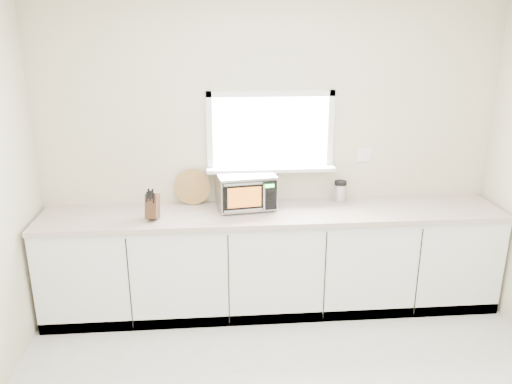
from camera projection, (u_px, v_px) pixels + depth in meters
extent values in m
cube|color=beige|center=(270.00, 153.00, 4.40)|extent=(4.00, 0.02, 2.70)
cube|color=white|center=(270.00, 131.00, 4.32)|extent=(1.00, 0.02, 0.60)
cube|color=white|center=(271.00, 169.00, 4.36)|extent=(1.12, 0.16, 0.03)
cube|color=white|center=(271.00, 94.00, 4.21)|extent=(1.10, 0.04, 0.05)
cube|color=white|center=(270.00, 168.00, 4.41)|extent=(1.10, 0.04, 0.05)
cube|color=white|center=(210.00, 133.00, 4.26)|extent=(0.05, 0.04, 0.70)
cube|color=white|center=(330.00, 131.00, 4.35)|extent=(0.05, 0.04, 0.70)
cube|color=white|center=(364.00, 155.00, 4.46)|extent=(0.12, 0.01, 0.12)
cube|color=white|center=(273.00, 262.00, 4.39)|extent=(3.92, 0.60, 0.88)
cube|color=beige|center=(274.00, 213.00, 4.24)|extent=(3.92, 0.64, 0.04)
cylinder|color=black|center=(226.00, 214.00, 4.15)|extent=(0.02, 0.02, 0.01)
cylinder|color=black|center=(220.00, 203.00, 4.42)|extent=(0.02, 0.02, 0.01)
cylinder|color=black|center=(272.00, 210.00, 4.24)|extent=(0.02, 0.02, 0.01)
cylinder|color=black|center=(264.00, 200.00, 4.50)|extent=(0.02, 0.02, 0.01)
cube|color=#ABAEB3|center=(245.00, 190.00, 4.28)|extent=(0.52, 0.42, 0.29)
cube|color=black|center=(250.00, 197.00, 4.11)|extent=(0.45, 0.08, 0.25)
cube|color=orange|center=(245.00, 197.00, 4.09)|extent=(0.28, 0.04, 0.17)
cylinder|color=silver|center=(264.00, 197.00, 4.11)|extent=(0.02, 0.02, 0.22)
cube|color=black|center=(269.00, 196.00, 4.14)|extent=(0.11, 0.02, 0.25)
cube|color=#19FF33|center=(269.00, 186.00, 4.11)|extent=(0.08, 0.02, 0.03)
cube|color=silver|center=(245.00, 174.00, 4.24)|extent=(0.52, 0.42, 0.01)
cube|color=#432818|center=(153.00, 206.00, 4.02)|extent=(0.11, 0.20, 0.23)
cube|color=black|center=(147.00, 197.00, 3.95)|extent=(0.02, 0.04, 0.08)
cube|color=black|center=(150.00, 196.00, 3.95)|extent=(0.02, 0.04, 0.08)
cube|color=black|center=(154.00, 198.00, 3.95)|extent=(0.02, 0.04, 0.08)
cube|color=black|center=(149.00, 194.00, 3.94)|extent=(0.02, 0.04, 0.08)
cube|color=black|center=(152.00, 194.00, 3.94)|extent=(0.02, 0.04, 0.08)
cylinder|color=olive|center=(193.00, 187.00, 4.37)|extent=(0.31, 0.08, 0.31)
cylinder|color=#ABAEB3|center=(340.00, 193.00, 4.45)|extent=(0.14, 0.14, 0.16)
cylinder|color=black|center=(341.00, 183.00, 4.42)|extent=(0.13, 0.13, 0.04)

